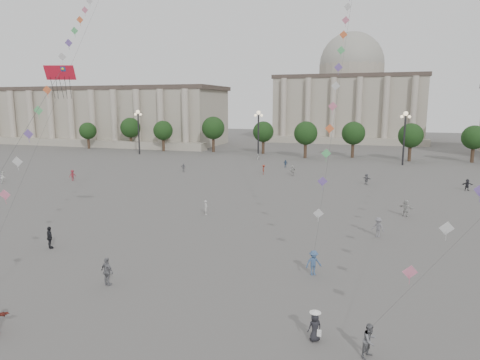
% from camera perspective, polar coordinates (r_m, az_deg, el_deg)
% --- Properties ---
extents(ground, '(360.00, 360.00, 0.00)m').
position_cam_1_polar(ground, '(26.13, -8.27, -17.53)').
color(ground, '#54524F').
rests_on(ground, ground).
extents(hall_west, '(84.00, 26.22, 17.20)m').
position_cam_1_polar(hall_west, '(143.00, -18.75, 8.12)').
color(hall_west, '#9C9583').
rests_on(hall_west, ground).
extents(hall_central, '(48.30, 34.30, 35.50)m').
position_cam_1_polar(hall_central, '(150.23, 14.43, 10.62)').
color(hall_central, '#9C9583').
rests_on(hall_central, ground).
extents(tree_row, '(137.12, 5.12, 8.00)m').
position_cam_1_polar(tree_row, '(99.42, 12.13, 6.03)').
color(tree_row, '#35241A').
rests_on(tree_row, ground).
extents(lamp_post_far_west, '(2.00, 0.90, 10.65)m').
position_cam_1_polar(lamp_post_far_west, '(106.41, -13.40, 7.30)').
color(lamp_post_far_west, '#262628').
rests_on(lamp_post_far_west, ground).
extents(lamp_post_mid_west, '(2.00, 0.90, 10.65)m').
position_cam_1_polar(lamp_post_mid_west, '(94.28, 2.47, 7.23)').
color(lamp_post_mid_west, '#262628').
rests_on(lamp_post_mid_west, ground).
extents(lamp_post_mid_east, '(2.00, 0.90, 10.65)m').
position_cam_1_polar(lamp_post_mid_east, '(90.86, 21.12, 6.46)').
color(lamp_post_mid_east, '#262628').
rests_on(lamp_post_mid_east, ground).
extents(person_crowd_0, '(0.94, 0.50, 1.53)m').
position_cam_1_polar(person_crowd_0, '(82.58, 6.07, 2.18)').
color(person_crowd_0, '#344E75').
rests_on(person_crowd_0, ground).
extents(person_crowd_1, '(1.10, 1.11, 1.81)m').
position_cam_1_polar(person_crowd_1, '(75.44, -29.05, 0.32)').
color(person_crowd_1, white).
rests_on(person_crowd_1, ground).
extents(person_crowd_2, '(1.10, 1.29, 1.73)m').
position_cam_1_polar(person_crowd_2, '(73.18, -21.43, 0.60)').
color(person_crowd_2, maroon).
rests_on(person_crowd_2, ground).
extents(person_crowd_4, '(1.27, 1.62, 1.71)m').
position_cam_1_polar(person_crowd_4, '(73.73, 7.01, 1.28)').
color(person_crowd_4, '#B3B3AF').
rests_on(person_crowd_4, ground).
extents(person_crowd_6, '(1.38, 1.17, 1.85)m').
position_cam_1_polar(person_crowd_6, '(41.45, 17.93, -6.00)').
color(person_crowd_6, slate).
rests_on(person_crowd_6, ground).
extents(person_crowd_7, '(1.75, 1.35, 1.85)m').
position_cam_1_polar(person_crowd_7, '(49.90, 21.24, -3.51)').
color(person_crowd_7, '#B3B2AE').
rests_on(person_crowd_7, ground).
extents(person_crowd_9, '(1.56, 0.69, 1.63)m').
position_cam_1_polar(person_crowd_9, '(68.34, 28.04, -0.57)').
color(person_crowd_9, black).
rests_on(person_crowd_9, ground).
extents(person_crowd_10, '(0.36, 0.54, 1.48)m').
position_cam_1_polar(person_crowd_10, '(92.37, 2.43, 3.05)').
color(person_crowd_10, beige).
rests_on(person_crowd_10, ground).
extents(person_crowd_12, '(1.50, 1.42, 1.69)m').
position_cam_1_polar(person_crowd_12, '(67.65, 16.52, 0.13)').
color(person_crowd_12, slate).
rests_on(person_crowd_12, ground).
extents(person_crowd_13, '(0.60, 0.71, 1.64)m').
position_cam_1_polar(person_crowd_13, '(47.29, -4.56, -3.69)').
color(person_crowd_13, beige).
rests_on(person_crowd_13, ground).
extents(person_crowd_16, '(0.95, 0.59, 1.51)m').
position_cam_1_polar(person_crowd_16, '(77.80, -7.56, 1.66)').
color(person_crowd_16, slate).
rests_on(person_crowd_16, ground).
extents(person_crowd_17, '(0.88, 1.22, 1.69)m').
position_cam_1_polar(person_crowd_17, '(74.33, 3.18, 1.41)').
color(person_crowd_17, maroon).
rests_on(person_crowd_17, ground).
extents(tourist_1, '(1.19, 1.02, 1.91)m').
position_cam_1_polar(tourist_1, '(39.79, -24.03, -7.02)').
color(tourist_1, black).
rests_on(tourist_1, ground).
extents(tourist_3, '(1.23, 0.79, 1.94)m').
position_cam_1_polar(tourist_3, '(30.69, -17.29, -11.58)').
color(tourist_3, slate).
rests_on(tourist_3, ground).
extents(kite_flyer_1, '(1.36, 1.22, 1.83)m').
position_cam_1_polar(kite_flyer_1, '(31.46, 9.78, -10.82)').
color(kite_flyer_1, '#38557E').
rests_on(kite_flyer_1, ground).
extents(kite_flyer_2, '(1.00, 1.04, 1.70)m').
position_cam_1_polar(kite_flyer_2, '(22.85, 16.90, -19.79)').
color(kite_flyer_2, slate).
rests_on(kite_flyer_2, ground).
extents(hat_person, '(0.88, 0.82, 1.69)m').
position_cam_1_polar(hat_person, '(23.54, 9.96, -18.63)').
color(hat_person, black).
rests_on(hat_person, ground).
extents(dragon_kite, '(3.14, 8.63, 20.90)m').
position_cam_1_polar(dragon_kite, '(34.98, -22.93, 11.74)').
color(dragon_kite, red).
rests_on(dragon_kite, ground).
extents(kite_train_west, '(23.39, 52.82, 71.53)m').
position_cam_1_polar(kite_train_west, '(57.89, -19.42, 20.90)').
color(kite_train_west, '#3F3F3F').
rests_on(kite_train_west, ground).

